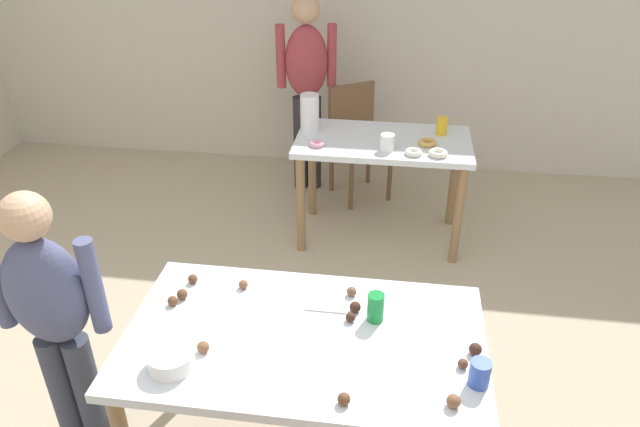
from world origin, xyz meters
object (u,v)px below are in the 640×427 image
person_adult_far (307,79)px  person_girl_near (54,318)px  soda_can (376,307)px  mixing_bowl (171,359)px  pitcher_far (310,113)px  chair_far_table (357,135)px  dining_table_far (382,156)px  dining_table_near (304,353)px

person_adult_far → person_girl_near: bearing=-101.8°
soda_can → person_adult_far: bearing=105.1°
mixing_bowl → pitcher_far: 2.25m
chair_far_table → person_girl_near: size_ratio=0.65×
dining_table_far → soda_can: size_ratio=9.43×
chair_far_table → soda_can: soda_can is taller
dining_table_far → person_adult_far: size_ratio=0.75×
dining_table_near → pitcher_far: (-0.29, 2.02, 0.22)m
dining_table_near → dining_table_far: same height
person_girl_near → mixing_bowl: size_ratio=7.96×
dining_table_far → dining_table_near: bearing=-96.2°
dining_table_near → chair_far_table: chair_far_table is taller
dining_table_far → person_girl_near: size_ratio=0.86×
dining_table_far → chair_far_table: 0.71m
chair_far_table → dining_table_far: bearing=-71.2°
person_girl_near → soda_can: bearing=9.5°
chair_far_table → pitcher_far: bearing=-115.7°
soda_can → pitcher_far: size_ratio=0.48×
person_adult_far → soda_can: bearing=-74.9°
person_adult_far → soda_can: size_ratio=12.52×
dining_table_far → person_girl_near: bearing=-120.4°
soda_can → chair_far_table: bearing=96.4°
person_girl_near → soda_can: size_ratio=10.96×
soda_can → pitcher_far: bearing=106.4°
person_girl_near → person_adult_far: (0.56, 2.71, 0.13)m
dining_table_far → pitcher_far: size_ratio=4.52×
dining_table_near → soda_can: soda_can is taller
dining_table_near → pitcher_far: size_ratio=5.43×
soda_can → pitcher_far: pitcher_far is taller
person_adult_far → pitcher_far: size_ratio=6.00×
mixing_bowl → soda_can: size_ratio=1.38×
dining_table_far → chair_far_table: chair_far_table is taller
dining_table_far → mixing_bowl: size_ratio=6.85×
person_girl_near → person_adult_far: 2.77m
dining_table_far → soda_can: bearing=-88.3°
person_girl_near → mixing_bowl: 0.55m
person_girl_near → soda_can: (1.24, 0.21, 0.02)m
dining_table_near → person_adult_far: bearing=98.8°
chair_far_table → person_adult_far: (-0.40, 0.03, 0.42)m
chair_far_table → mixing_bowl: size_ratio=5.18×
chair_far_table → person_girl_near: person_girl_near is taller
person_adult_far → pitcher_far: person_adult_far is taller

